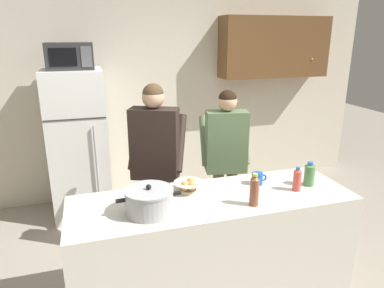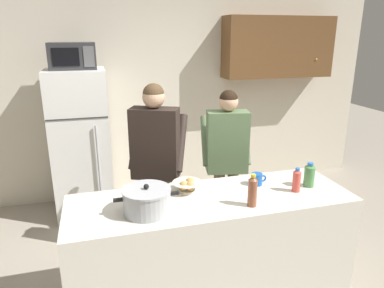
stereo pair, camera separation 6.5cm
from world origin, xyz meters
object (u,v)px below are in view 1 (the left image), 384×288
object	(u,v)px
person_by_sink	(226,150)
coffee_mug	(257,178)
cooking_pot	(149,201)
bottle_mid_counter	(297,179)
bottle_far_corner	(309,174)
microwave	(70,56)
bread_bowl	(189,186)
refrigerator	(79,145)
bottle_near_edge	(254,190)
person_near_pot	(155,153)

from	to	relation	value
person_by_sink	coffee_mug	world-z (taller)	person_by_sink
cooking_pot	bottle_mid_counter	distance (m)	1.15
bottle_mid_counter	bottle_far_corner	distance (m)	0.16
microwave	cooking_pot	xyz separation A→B (m)	(0.47, -1.92, -0.85)
bread_bowl	microwave	bearing A→B (deg)	115.93
refrigerator	bottle_mid_counter	distance (m)	2.52
refrigerator	person_by_sink	distance (m)	1.74
bottle_mid_counter	microwave	bearing A→B (deg)	130.56
cooking_pot	bottle_far_corner	size ratio (longest dim) A/B	2.23
cooking_pot	bottle_near_edge	bearing A→B (deg)	-8.36
person_by_sink	bottle_mid_counter	distance (m)	0.93
person_near_pot	bread_bowl	bearing A→B (deg)	-77.81
coffee_mug	bread_bowl	world-z (taller)	bread_bowl
person_by_sink	bottle_far_corner	distance (m)	0.92
microwave	bottle_far_corner	world-z (taller)	microwave
person_near_pot	bottle_far_corner	bearing A→B (deg)	-35.36
person_near_pot	bottle_near_edge	world-z (taller)	person_near_pot
refrigerator	microwave	bearing A→B (deg)	-89.93
person_near_pot	cooking_pot	distance (m)	0.88
cooking_pot	bread_bowl	xyz separation A→B (m)	(0.35, 0.23, -0.04)
bottle_near_edge	person_by_sink	bearing A→B (deg)	78.61
bread_bowl	bottle_near_edge	xyz separation A→B (m)	(0.38, -0.34, 0.06)
bottle_near_edge	bottle_mid_counter	size ratio (longest dim) A/B	1.24
person_near_pot	cooking_pot	size ratio (longest dim) A/B	3.80
refrigerator	person_by_sink	bearing A→B (deg)	-35.79
microwave	person_by_sink	bearing A→B (deg)	-35.20
microwave	person_near_pot	distance (m)	1.50
microwave	bread_bowl	bearing A→B (deg)	-64.07
microwave	bottle_near_edge	bearing A→B (deg)	-59.40
refrigerator	microwave	distance (m)	1.00
refrigerator	bottle_near_edge	size ratio (longest dim) A/B	7.21
coffee_mug	bottle_near_edge	world-z (taller)	bottle_near_edge
coffee_mug	microwave	bearing A→B (deg)	129.30
bottle_mid_counter	bottle_near_edge	bearing A→B (deg)	-163.38
refrigerator	person_near_pot	xyz separation A→B (m)	(0.69, -1.09, 0.19)
person_near_pot	person_by_sink	bearing A→B (deg)	5.85
refrigerator	microwave	world-z (taller)	microwave
refrigerator	bottle_far_corner	xyz separation A→B (m)	(1.77, -1.86, 0.16)
cooking_pot	bread_bowl	world-z (taller)	cooking_pot
bottle_near_edge	bottle_far_corner	world-z (taller)	bottle_near_edge
person_by_sink	bread_bowl	bearing A→B (deg)	-130.24
refrigerator	bottle_far_corner	bearing A→B (deg)	-46.35
bread_bowl	bottle_mid_counter	size ratio (longest dim) A/B	1.20
bottle_mid_counter	person_near_pot	bearing A→B (deg)	138.45
refrigerator	microwave	xyz separation A→B (m)	(0.00, -0.02, 1.00)
person_near_pot	bottle_near_edge	xyz separation A→B (m)	(0.51, -0.96, -0.01)
refrigerator	person_near_pot	world-z (taller)	refrigerator
bottle_far_corner	person_near_pot	bearing A→B (deg)	144.64
person_by_sink	cooking_pot	xyz separation A→B (m)	(-0.93, -0.93, 0.03)
person_by_sink	coffee_mug	size ratio (longest dim) A/B	12.06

